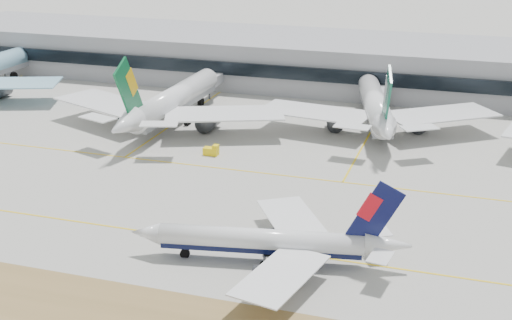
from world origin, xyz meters
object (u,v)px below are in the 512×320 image
(taxiing_airliner, at_px, (271,242))
(widebody_cathay, at_px, (376,107))
(widebody_eva, at_px, (171,102))
(terminal, at_px, (335,62))

(taxiing_airliner, relative_size, widebody_cathay, 0.76)
(taxiing_airliner, distance_m, widebody_eva, 81.93)
(taxiing_airliner, relative_size, terminal, 0.17)
(widebody_eva, distance_m, widebody_cathay, 54.21)
(taxiing_airliner, distance_m, widebody_cathay, 79.84)
(widebody_eva, bearing_deg, taxiing_airliner, -143.98)
(widebody_eva, height_order, widebody_cathay, widebody_eva)
(widebody_eva, height_order, terminal, widebody_eva)
(widebody_eva, relative_size, terminal, 0.24)
(taxiing_airliner, height_order, widebody_cathay, widebody_cathay)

